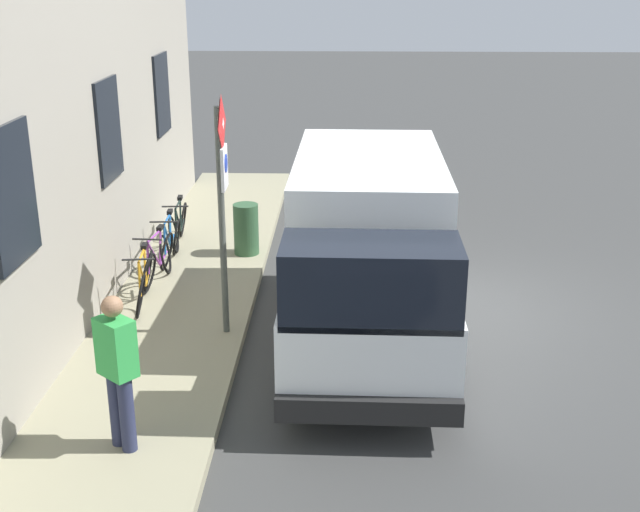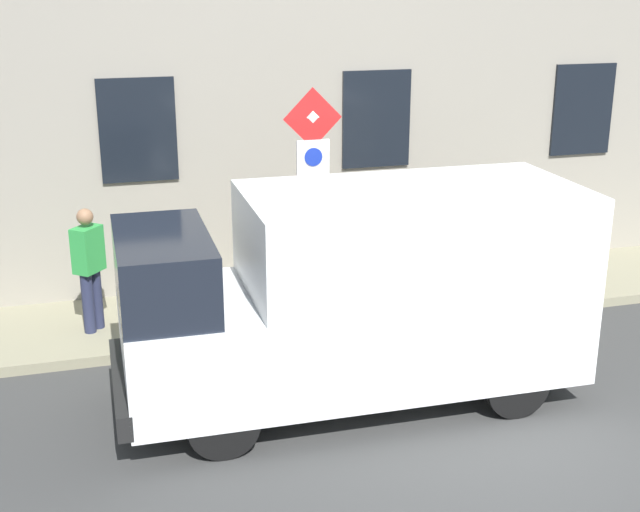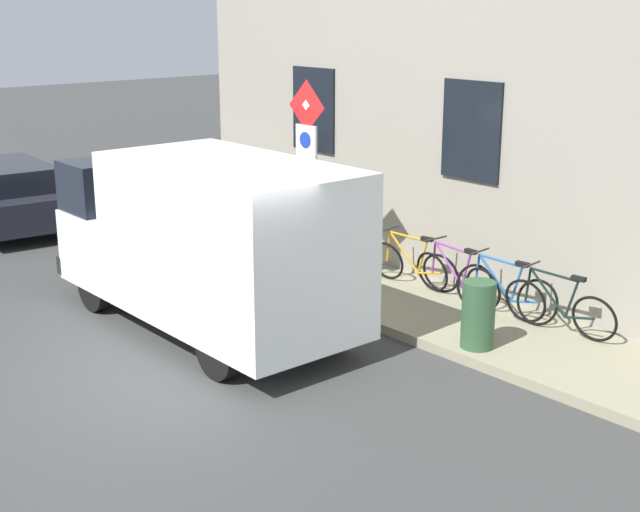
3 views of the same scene
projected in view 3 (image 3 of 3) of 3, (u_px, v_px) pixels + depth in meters
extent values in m
plane|color=#383938|center=(190.00, 387.00, 10.76)|extent=(80.00, 80.00, 0.00)
cube|color=gray|center=(419.00, 307.00, 13.35)|extent=(2.15, 15.25, 0.14)
cube|color=gray|center=(492.00, 28.00, 13.12)|extent=(0.70, 13.25, 8.29)
cube|color=black|center=(472.00, 131.00, 13.30)|extent=(0.06, 1.10, 1.50)
cube|color=black|center=(314.00, 109.00, 15.93)|extent=(0.06, 1.10, 1.50)
cylinder|color=#474C47|center=(310.00, 193.00, 13.50)|extent=(0.09, 0.09, 3.13)
pyramid|color=silver|center=(305.00, 107.00, 13.09)|extent=(0.05, 0.50, 0.50)
pyramid|color=red|center=(306.00, 107.00, 13.09)|extent=(0.03, 0.56, 0.56)
cube|color=white|center=(306.00, 144.00, 13.25)|extent=(0.05, 0.44, 0.56)
cylinder|color=#1933B2|center=(305.00, 140.00, 13.22)|extent=(0.02, 0.24, 0.24)
cube|color=white|center=(230.00, 242.00, 11.88)|extent=(2.06, 3.83, 2.18)
cube|color=white|center=(137.00, 242.00, 13.93)|extent=(2.02, 1.43, 1.10)
cube|color=black|center=(127.00, 184.00, 13.83)|extent=(1.93, 1.01, 0.84)
cube|color=black|center=(116.00, 254.00, 14.58)|extent=(2.00, 0.19, 0.28)
cylinder|color=black|center=(95.00, 286.00, 13.34)|extent=(0.23, 0.76, 0.76)
cylinder|color=black|center=(194.00, 265.00, 14.44)|extent=(0.23, 0.76, 0.76)
cylinder|color=black|center=(219.00, 350.00, 10.91)|extent=(0.23, 0.76, 0.76)
cylinder|color=black|center=(326.00, 318.00, 12.01)|extent=(0.23, 0.76, 0.76)
cube|color=black|center=(4.00, 201.00, 18.17)|extent=(2.13, 4.15, 0.64)
cube|color=black|center=(4.00, 178.00, 17.87)|extent=(1.83, 2.54, 0.60)
cylinder|color=black|center=(22.00, 198.00, 19.71)|extent=(0.24, 0.61, 0.60)
cylinder|color=black|center=(64.00, 221.00, 17.65)|extent=(0.24, 0.61, 0.60)
torus|color=black|center=(525.00, 301.00, 12.41)|extent=(0.20, 0.67, 0.66)
torus|color=black|center=(594.00, 319.00, 11.71)|extent=(0.20, 0.67, 0.66)
cylinder|color=black|center=(548.00, 292.00, 12.13)|extent=(0.09, 0.60, 0.60)
cylinder|color=black|center=(554.00, 275.00, 12.00)|extent=(0.10, 0.73, 0.07)
cylinder|color=black|center=(572.00, 299.00, 11.89)|extent=(0.05, 0.19, 0.55)
cylinder|color=black|center=(580.00, 318.00, 11.86)|extent=(0.07, 0.43, 0.12)
cylinder|color=black|center=(528.00, 285.00, 12.32)|extent=(0.04, 0.09, 0.50)
cube|color=black|center=(579.00, 279.00, 11.75)|extent=(0.10, 0.21, 0.06)
cylinder|color=#262626|center=(531.00, 265.00, 12.22)|extent=(0.46, 0.07, 0.03)
torus|color=black|center=(475.00, 286.00, 13.06)|extent=(0.19, 0.67, 0.66)
torus|color=black|center=(537.00, 302.00, 12.36)|extent=(0.19, 0.67, 0.66)
cylinder|color=#1F61AF|center=(495.00, 278.00, 12.78)|extent=(0.08, 0.60, 0.60)
cylinder|color=#1F61AF|center=(501.00, 261.00, 12.65)|extent=(0.09, 0.73, 0.07)
cylinder|color=#1F61AF|center=(517.00, 284.00, 12.54)|extent=(0.05, 0.19, 0.55)
cylinder|color=#1F61AF|center=(524.00, 302.00, 12.51)|extent=(0.07, 0.43, 0.12)
cylinder|color=#1F61AF|center=(477.00, 270.00, 12.98)|extent=(0.04, 0.09, 0.50)
cube|color=black|center=(523.00, 264.00, 12.40)|extent=(0.09, 0.21, 0.06)
cylinder|color=#262626|center=(480.00, 251.00, 12.88)|extent=(0.46, 0.06, 0.03)
torus|color=black|center=(432.00, 272.00, 13.76)|extent=(0.21, 0.67, 0.65)
torus|color=black|center=(483.00, 288.00, 12.97)|extent=(0.21, 0.67, 0.65)
cylinder|color=purple|center=(449.00, 264.00, 13.45)|extent=(0.07, 0.60, 0.60)
cylinder|color=purple|center=(453.00, 248.00, 13.32)|extent=(0.08, 0.73, 0.07)
cylinder|color=purple|center=(466.00, 270.00, 13.18)|extent=(0.05, 0.19, 0.55)
cylinder|color=purple|center=(472.00, 287.00, 13.14)|extent=(0.06, 0.43, 0.12)
cylinder|color=purple|center=(434.00, 257.00, 13.67)|extent=(0.04, 0.09, 0.50)
cube|color=black|center=(471.00, 251.00, 13.04)|extent=(0.09, 0.20, 0.06)
cylinder|color=#262626|center=(436.00, 239.00, 13.57)|extent=(0.46, 0.06, 0.03)
torus|color=black|center=(387.00, 261.00, 14.35)|extent=(0.26, 0.68, 0.65)
torus|color=black|center=(441.00, 273.00, 13.68)|extent=(0.26, 0.68, 0.65)
cylinder|color=orange|center=(404.00, 252.00, 14.08)|extent=(0.11, 0.60, 0.60)
cylinder|color=orange|center=(408.00, 236.00, 13.96)|extent=(0.13, 0.73, 0.07)
cylinder|color=orange|center=(423.00, 257.00, 13.85)|extent=(0.06, 0.19, 0.55)
cylinder|color=orange|center=(429.00, 273.00, 13.83)|extent=(0.09, 0.43, 0.12)
cylinder|color=orange|center=(388.00, 246.00, 14.27)|extent=(0.05, 0.09, 0.50)
cube|color=black|center=(427.00, 239.00, 13.72)|extent=(0.10, 0.21, 0.06)
cylinder|color=#262626|center=(390.00, 229.00, 14.17)|extent=(0.46, 0.09, 0.03)
cylinder|color=#262B47|center=(240.00, 224.00, 16.35)|extent=(0.16, 0.16, 0.85)
cylinder|color=#262B47|center=(230.00, 224.00, 16.35)|extent=(0.16, 0.16, 0.85)
cube|color=green|center=(234.00, 185.00, 16.15)|extent=(0.47, 0.46, 0.62)
sphere|color=#936B4C|center=(233.00, 161.00, 16.02)|extent=(0.22, 0.22, 0.22)
cylinder|color=#2D5133|center=(478.00, 315.00, 11.51)|extent=(0.44, 0.44, 0.90)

